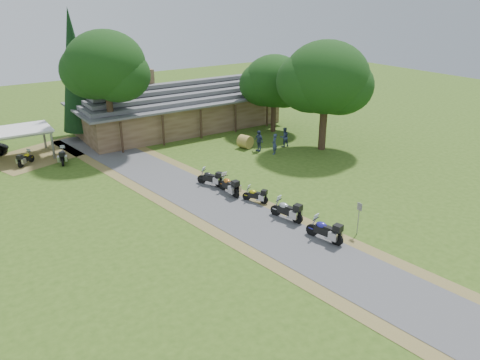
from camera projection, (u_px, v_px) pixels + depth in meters
ground at (275, 234)px, 27.68m from camera, size 120.00×120.00×0.00m
driveway at (231, 212)px, 30.50m from camera, size 51.95×51.95×0.00m
lodge at (179, 105)px, 48.35m from camera, size 21.40×9.40×4.90m
carport at (15, 144)px, 39.71m from camera, size 5.97×4.02×2.57m
motorcycle_row_a at (325, 229)px, 26.74m from camera, size 1.20×2.25×1.46m
motorcycle_row_b at (287, 209)px, 29.22m from camera, size 1.24×2.21×1.44m
motorcycle_row_c at (255, 194)px, 31.71m from camera, size 1.30×1.72×1.14m
motorcycle_row_d at (229, 184)px, 32.94m from camera, size 0.73×2.12×1.44m
motorcycle_row_e at (210, 177)px, 34.39m from camera, size 1.47×2.01×1.33m
motorcycle_carport_a at (26, 158)px, 38.54m from camera, size 1.68×1.64×1.21m
motorcycle_carport_b at (63, 155)px, 38.95m from camera, size 1.22×2.07×1.35m
person_a at (274, 142)px, 40.95m from camera, size 0.76×0.74×2.17m
person_b at (284, 135)px, 42.95m from camera, size 0.65×0.51×2.12m
person_c at (259, 139)px, 41.71m from camera, size 0.48×0.65×2.24m
hay_bale at (245, 142)px, 42.72m from camera, size 1.46×1.39×1.19m
sign_post at (358, 219)px, 27.32m from camera, size 0.37×0.06×2.05m
oak_lodge_left at (107, 82)px, 40.12m from camera, size 6.84×6.84×12.26m
oak_lodge_right at (274, 91)px, 46.55m from camera, size 6.06×6.06×8.28m
oak_driveway at (325, 92)px, 40.69m from camera, size 7.42×7.42×10.48m
cedar_near at (76, 76)px, 43.53m from camera, size 3.48×3.48×12.15m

